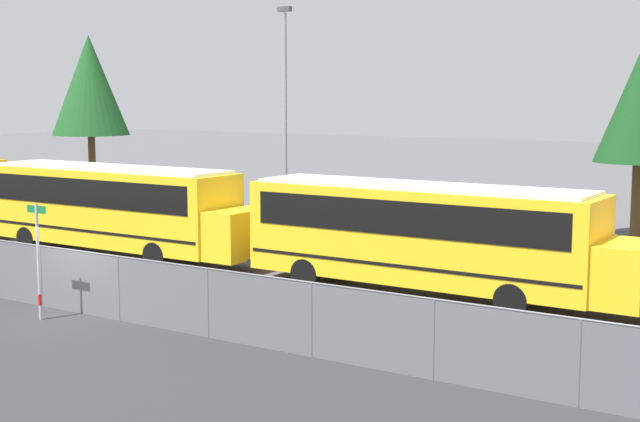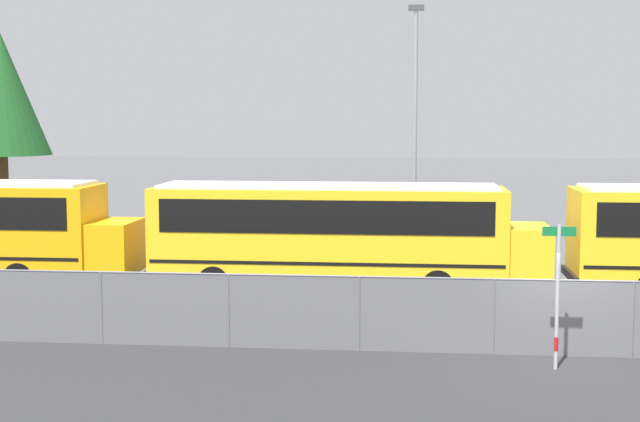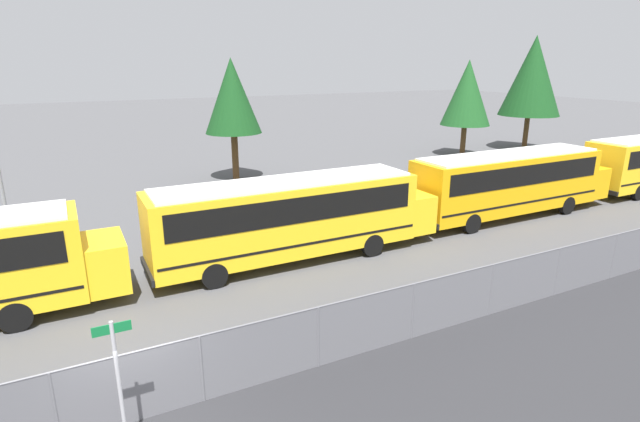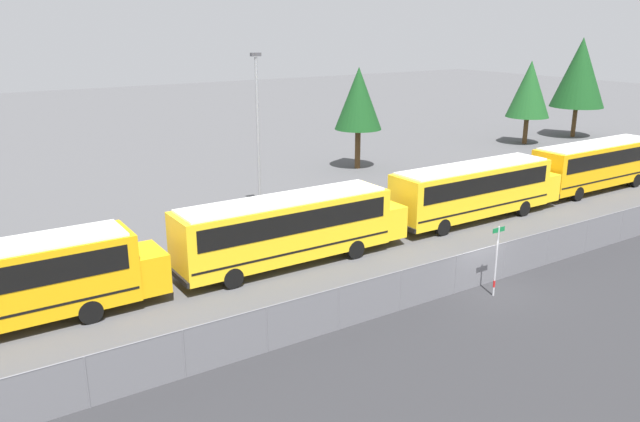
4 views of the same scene
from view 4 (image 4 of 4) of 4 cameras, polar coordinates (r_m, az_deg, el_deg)
The scene contains 11 objects.
ground_plane at distance 28.66m, azimuth 14.33°, elevation -6.62°, with size 200.00×200.00×0.00m, color #4C4C4F.
road_strip at distance 25.45m, azimuth 24.40°, elevation -10.75°, with size 122.20×12.00×0.01m.
fence at distance 28.32m, azimuth 14.46°, elevation -4.96°, with size 88.27×0.07×1.75m.
school_bus_2 at distance 29.58m, azimuth -2.77°, elevation -1.30°, with size 12.08×2.51×3.32m.
school_bus_3 at distance 37.49m, azimuth 14.03°, elevation 2.10°, with size 12.08×2.51×3.32m.
school_bus_4 at distance 47.24m, azimuth 24.09°, elevation 4.11°, with size 12.08×2.51×3.32m.
street_sign at distance 27.18m, azimuth 15.81°, elevation -4.30°, with size 0.70×0.09×3.11m.
light_pole at distance 36.41m, azimuth -5.71°, elevation 7.29°, with size 0.60×0.24×9.58m.
tree_0 at distance 49.34m, azimuth 3.54°, elevation 10.21°, with size 3.69×3.69×7.96m.
tree_1 at distance 63.06m, azimuth 18.60°, elevation 10.51°, with size 4.04×4.04×7.85m.
tree_3 at distance 68.73m, azimuth 22.67°, elevation 11.60°, with size 5.24×5.24×9.87m.
Camera 4 is at (-19.84, -17.45, 11.11)m, focal length 35.00 mm.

